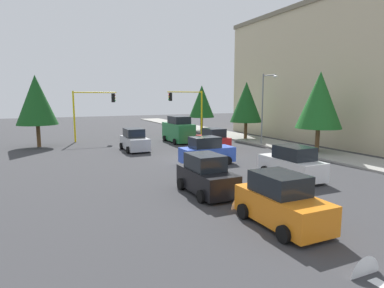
{
  "coord_description": "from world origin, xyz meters",
  "views": [
    {
      "loc": [
        22.54,
        -10.74,
        4.81
      ],
      "look_at": [
        -0.03,
        -0.29,
        1.2
      ],
      "focal_mm": 30.67,
      "sensor_mm": 36.0,
      "label": 1
    }
  ],
  "objects": [
    {
      "name": "ground_plane",
      "position": [
        0.0,
        0.0,
        0.0
      ],
      "size": [
        120.0,
        120.0,
        0.0
      ],
      "primitive_type": "plane",
      "color": "#353538"
    },
    {
      "name": "sidewalk_kerb",
      "position": [
        -5.0,
        10.5,
        0.07
      ],
      "size": [
        80.0,
        4.0,
        0.15
      ],
      "primitive_type": "cube",
      "color": "gray",
      "rests_on": "ground"
    },
    {
      "name": "lane_arrow_near",
      "position": [
        11.51,
        -3.0,
        0.01
      ],
      "size": [
        2.4,
        1.1,
        1.1
      ],
      "color": "silver",
      "rests_on": "ground"
    },
    {
      "name": "lane_arrow_mid",
      "position": [
        17.51,
        -3.0,
        0.01
      ],
      "size": [
        2.4,
        1.1,
        1.1
      ],
      "color": "silver",
      "rests_on": "ground"
    },
    {
      "name": "apartment_block",
      "position": [
        -4.01,
        18.5,
        7.18
      ],
      "size": [
        26.24,
        9.3,
        14.34
      ],
      "color": "#C6B793",
      "rests_on": "ground"
    },
    {
      "name": "traffic_signal_far_right",
      "position": [
        -14.0,
        -5.65,
        3.83
      ],
      "size": [
        0.36,
        4.59,
        5.39
      ],
      "color": "yellow",
      "rests_on": "ground"
    },
    {
      "name": "traffic_signal_far_left",
      "position": [
        -14.0,
        5.67,
        3.9
      ],
      "size": [
        0.36,
        4.59,
        5.5
      ],
      "color": "yellow",
      "rests_on": "ground"
    },
    {
      "name": "street_lamp_curbside",
      "position": [
        -3.61,
        9.2,
        4.35
      ],
      "size": [
        2.15,
        0.28,
        7.0
      ],
      "color": "slate",
      "rests_on": "ground"
    },
    {
      "name": "tree_roadside_far",
      "position": [
        -18.0,
        9.5,
        4.13
      ],
      "size": [
        3.48,
        3.48,
        6.32
      ],
      "color": "brown",
      "rests_on": "ground"
    },
    {
      "name": "tree_roadside_near",
      "position": [
        2.0,
        10.5,
        4.5
      ],
      "size": [
        3.78,
        3.78,
        6.88
      ],
      "color": "brown",
      "rests_on": "ground"
    },
    {
      "name": "tree_opposite_side",
      "position": [
        -12.0,
        -11.0,
        4.47
      ],
      "size": [
        3.75,
        3.75,
        6.83
      ],
      "color": "brown",
      "rests_on": "ground"
    },
    {
      "name": "tree_roadside_mid",
      "position": [
        -8.0,
        10.0,
        4.19
      ],
      "size": [
        3.52,
        3.52,
        6.41
      ],
      "color": "brown",
      "rests_on": "ground"
    },
    {
      "name": "delivery_van_green",
      "position": [
        -9.34,
        2.43,
        1.28
      ],
      "size": [
        4.8,
        2.22,
        2.77
      ],
      "color": "#1E7238",
      "rests_on": "ground"
    },
    {
      "name": "car_silver",
      "position": [
        -6.02,
        -3.21,
        0.9
      ],
      "size": [
        4.1,
        2.05,
        1.98
      ],
      "color": "#B2B5BA",
      "rests_on": "ground"
    },
    {
      "name": "car_blue",
      "position": [
        2.0,
        -0.07,
        0.9
      ],
      "size": [
        1.97,
        3.83,
        1.98
      ],
      "color": "blue",
      "rests_on": "ground"
    },
    {
      "name": "car_red",
      "position": [
        -3.41,
        3.4,
        0.9
      ],
      "size": [
        3.61,
        2.06,
        1.98
      ],
      "color": "red",
      "rests_on": "ground"
    },
    {
      "name": "car_black",
      "position": [
        8.41,
        -3.42,
        0.9
      ],
      "size": [
        3.82,
        2.0,
        1.98
      ],
      "color": "black",
      "rests_on": "ground"
    },
    {
      "name": "car_white",
      "position": [
        7.91,
        2.49,
        0.9
      ],
      "size": [
        4.11,
        2.06,
        1.98
      ],
      "color": "white",
      "rests_on": "ground"
    },
    {
      "name": "car_orange",
      "position": [
        13.23,
        -2.74,
        0.9
      ],
      "size": [
        3.86,
        2.04,
        1.98
      ],
      "color": "orange",
      "rests_on": "ground"
    }
  ]
}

